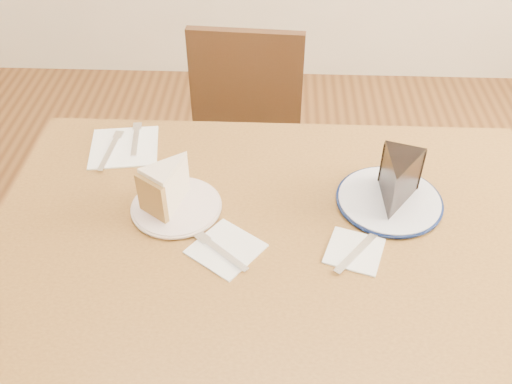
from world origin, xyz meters
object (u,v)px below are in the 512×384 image
(carrot_cake, at_px, (172,185))
(table, at_px, (274,263))
(chair_far, at_px, (242,159))
(chocolate_cake, at_px, (397,184))
(plate_cream, at_px, (176,207))
(plate_navy, at_px, (389,201))

(carrot_cake, bearing_deg, table, 17.95)
(chair_far, height_order, carrot_cake, carrot_cake)
(carrot_cake, bearing_deg, chair_far, 114.12)
(chair_far, relative_size, chocolate_cake, 6.86)
(table, relative_size, carrot_cake, 11.29)
(chair_far, distance_m, chocolate_cake, 0.71)
(plate_cream, xyz_separation_m, carrot_cake, (-0.01, 0.01, 0.05))
(table, bearing_deg, carrot_cake, 161.78)
(plate_cream, bearing_deg, carrot_cake, 120.70)
(plate_navy, distance_m, chocolate_cake, 0.06)
(plate_navy, height_order, carrot_cake, carrot_cake)
(plate_navy, bearing_deg, plate_cream, -175.12)
(chair_far, bearing_deg, plate_cream, 82.85)
(chocolate_cake, bearing_deg, plate_navy, -44.40)
(table, bearing_deg, plate_cream, 164.34)
(chair_far, distance_m, carrot_cake, 0.63)
(carrot_cake, bearing_deg, plate_navy, 39.39)
(chair_far, height_order, plate_cream, chair_far)
(table, distance_m, plate_navy, 0.29)
(table, relative_size, plate_navy, 5.40)
(plate_cream, xyz_separation_m, chocolate_cake, (0.47, 0.03, 0.06))
(chocolate_cake, bearing_deg, carrot_cake, 19.04)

